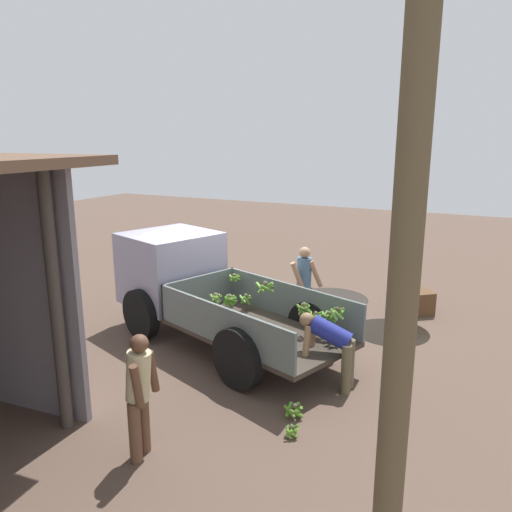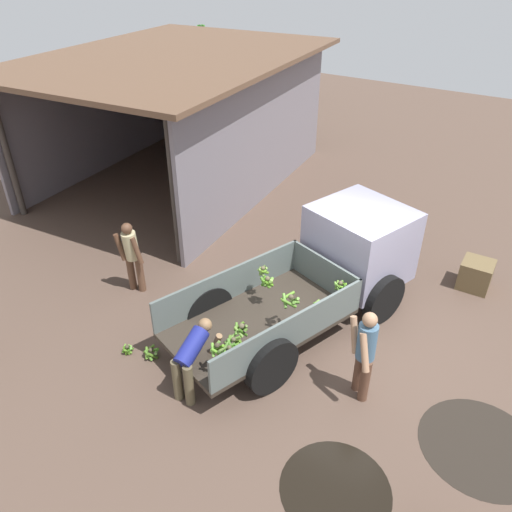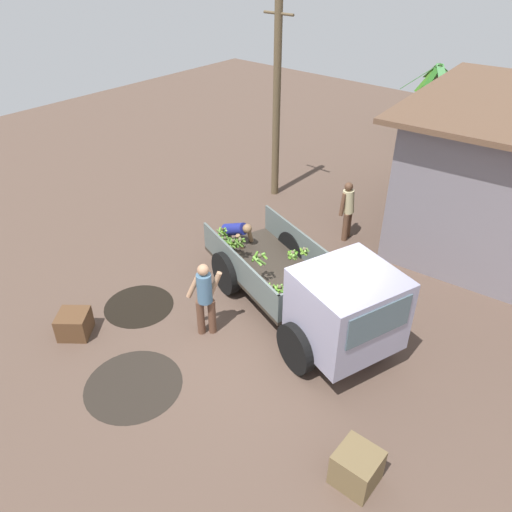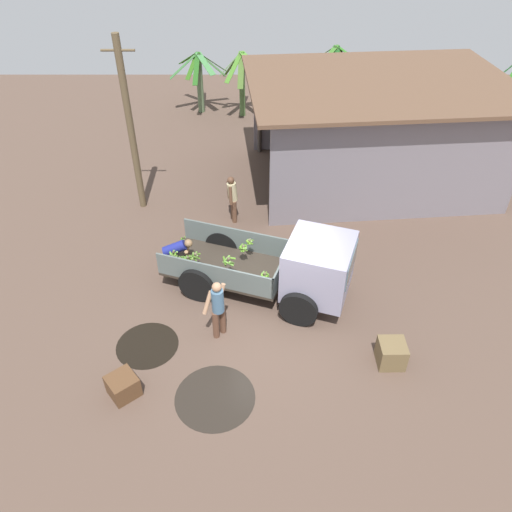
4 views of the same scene
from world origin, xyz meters
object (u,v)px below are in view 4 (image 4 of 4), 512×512
(person_bystander_near_shed, at_px, (232,197))
(wooden_crate_0, at_px, (123,386))
(banana_bunch_on_ground_0, at_px, (187,247))
(person_foreground_visitor, at_px, (218,307))
(person_worker_loading, at_px, (174,253))
(cargo_truck, at_px, (296,268))
(banana_bunch_on_ground_1, at_px, (184,239))
(utility_pole, at_px, (131,127))
(wooden_crate_1, at_px, (391,353))

(person_bystander_near_shed, height_order, wooden_crate_0, person_bystander_near_shed)
(person_bystander_near_shed, distance_m, banana_bunch_on_ground_0, 2.19)
(wooden_crate_0, bearing_deg, banana_bunch_on_ground_0, 81.03)
(person_foreground_visitor, xyz_separation_m, person_bystander_near_shed, (0.16, 4.90, -0.03))
(person_foreground_visitor, xyz_separation_m, person_worker_loading, (-1.31, 2.25, -0.19))
(cargo_truck, bearing_deg, banana_bunch_on_ground_0, 165.50)
(banana_bunch_on_ground_1, bearing_deg, person_worker_loading, -90.88)
(cargo_truck, distance_m, person_foreground_visitor, 2.30)
(utility_pole, height_order, wooden_crate_1, utility_pole)
(person_foreground_visitor, distance_m, wooden_crate_1, 4.09)
(utility_pole, bearing_deg, wooden_crate_1, -44.31)
(person_foreground_visitor, bearing_deg, banana_bunch_on_ground_1, -27.32)
(person_worker_loading, height_order, wooden_crate_1, person_worker_loading)
(banana_bunch_on_ground_1, xyz_separation_m, wooden_crate_1, (5.24, -4.63, 0.21))
(person_worker_loading, height_order, banana_bunch_on_ground_1, person_worker_loading)
(banana_bunch_on_ground_1, bearing_deg, cargo_truck, -37.42)
(person_worker_loading, xyz_separation_m, banana_bunch_on_ground_0, (0.17, 1.06, -0.59))
(wooden_crate_1, bearing_deg, person_foreground_visitor, 167.29)
(banana_bunch_on_ground_1, distance_m, wooden_crate_0, 5.52)
(banana_bunch_on_ground_0, bearing_deg, wooden_crate_1, -39.52)
(person_worker_loading, bearing_deg, wooden_crate_1, -34.26)
(person_worker_loading, bearing_deg, banana_bunch_on_ground_0, 77.65)
(person_foreground_visitor, bearing_deg, banana_bunch_on_ground_0, -27.27)
(person_foreground_visitor, height_order, wooden_crate_1, person_foreground_visitor)
(cargo_truck, xyz_separation_m, person_foreground_visitor, (-1.90, -1.30, -0.10))
(cargo_truck, bearing_deg, person_foreground_visitor, -126.68)
(cargo_truck, height_order, banana_bunch_on_ground_1, cargo_truck)
(banana_bunch_on_ground_1, height_order, wooden_crate_0, wooden_crate_0)
(person_bystander_near_shed, distance_m, banana_bunch_on_ground_1, 2.01)
(banana_bunch_on_ground_1, bearing_deg, wooden_crate_1, -41.46)
(cargo_truck, bearing_deg, wooden_crate_1, -27.86)
(banana_bunch_on_ground_1, bearing_deg, utility_pole, 127.95)
(cargo_truck, xyz_separation_m, banana_bunch_on_ground_1, (-3.19, 2.44, -0.91))
(person_worker_loading, distance_m, banana_bunch_on_ground_1, 1.61)
(person_worker_loading, distance_m, wooden_crate_1, 6.14)
(wooden_crate_1, bearing_deg, wooden_crate_0, -171.75)
(banana_bunch_on_ground_0, height_order, banana_bunch_on_ground_1, banana_bunch_on_ground_0)
(cargo_truck, xyz_separation_m, utility_pole, (-4.78, 4.48, 1.76))
(person_foreground_visitor, xyz_separation_m, banana_bunch_on_ground_1, (-1.29, 3.74, -0.81))
(person_worker_loading, xyz_separation_m, wooden_crate_0, (-0.63, -4.00, -0.46))
(utility_pole, distance_m, person_bystander_near_shed, 3.68)
(person_bystander_near_shed, height_order, banana_bunch_on_ground_0, person_bystander_near_shed)
(person_bystander_near_shed, relative_size, banana_bunch_on_ground_0, 5.24)
(cargo_truck, relative_size, person_worker_loading, 4.47)
(person_bystander_near_shed, bearing_deg, wooden_crate_1, 111.32)
(wooden_crate_0, distance_m, wooden_crate_1, 5.96)
(person_bystander_near_shed, height_order, banana_bunch_on_ground_1, person_bystander_near_shed)
(utility_pole, relative_size, person_worker_loading, 4.76)
(cargo_truck, xyz_separation_m, person_bystander_near_shed, (-1.74, 3.60, -0.14))
(cargo_truck, xyz_separation_m, wooden_crate_1, (2.05, -2.19, -0.70))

